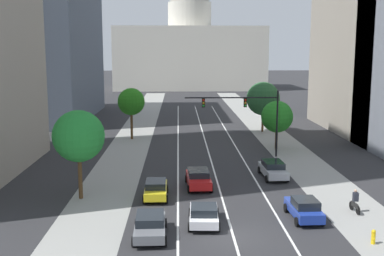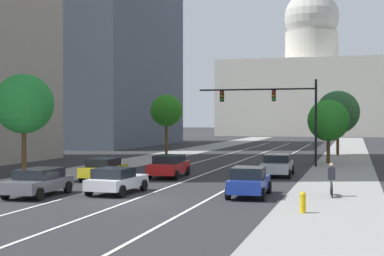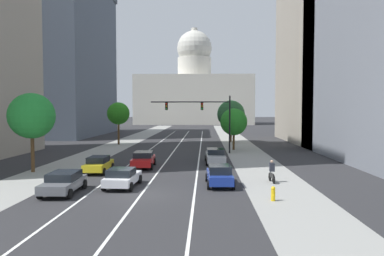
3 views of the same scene
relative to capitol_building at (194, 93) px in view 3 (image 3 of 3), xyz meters
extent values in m
plane|color=#2B2B2D|center=(0.00, -76.29, -11.94)|extent=(400.00, 400.00, 0.00)
cube|color=gray|center=(-9.46, -81.29, -11.93)|extent=(4.94, 130.00, 0.01)
cube|color=gray|center=(9.46, -81.29, -11.93)|extent=(4.94, 130.00, 0.01)
cube|color=white|center=(-3.49, -91.29, -11.93)|extent=(0.16, 90.00, 0.01)
cube|color=white|center=(0.00, -91.29, -11.93)|extent=(0.16, 90.00, 0.01)
cube|color=white|center=(3.49, -91.29, -11.93)|extent=(0.16, 90.00, 0.01)
cube|color=#4C5666|center=(-27.33, -62.14, 4.19)|extent=(17.69, 29.60, 32.26)
cube|color=#9E9384|center=(27.97, -77.92, 8.91)|extent=(18.96, 26.34, 41.69)
cube|color=beige|center=(0.00, 0.00, -2.89)|extent=(43.47, 22.51, 18.10)
cylinder|color=beige|center=(0.00, 0.00, 9.76)|extent=(12.78, 12.78, 7.18)
sphere|color=beige|center=(0.00, 0.00, 16.98)|extent=(13.22, 13.22, 13.22)
cylinder|color=beige|center=(0.00, 0.00, 22.93)|extent=(2.38, 2.38, 3.31)
cube|color=red|center=(-1.75, -105.30, -11.28)|extent=(2.09, 4.68, 0.68)
cube|color=black|center=(-1.75, -105.25, -10.67)|extent=(1.83, 2.44, 0.52)
cylinder|color=black|center=(-2.76, -103.78, -11.62)|extent=(0.25, 0.65, 0.64)
cylinder|color=black|center=(-0.89, -103.69, -11.62)|extent=(0.25, 0.65, 0.64)
cylinder|color=black|center=(-2.60, -106.90, -11.62)|extent=(0.25, 0.65, 0.64)
cylinder|color=black|center=(-0.74, -106.81, -11.62)|extent=(0.25, 0.65, 0.64)
cube|color=#1E389E|center=(5.24, -113.22, -11.29)|extent=(1.87, 4.26, 0.65)
cube|color=black|center=(5.25, -113.58, -10.68)|extent=(1.65, 2.02, 0.57)
cylinder|color=black|center=(4.33, -111.83, -11.62)|extent=(0.24, 0.65, 0.64)
cylinder|color=black|center=(6.04, -111.77, -11.62)|extent=(0.24, 0.65, 0.64)
cylinder|color=black|center=(4.44, -114.68, -11.62)|extent=(0.24, 0.65, 0.64)
cylinder|color=black|center=(6.15, -114.61, -11.62)|extent=(0.24, 0.65, 0.64)
cube|color=slate|center=(-5.24, -116.16, -11.32)|extent=(1.99, 4.42, 0.58)
cube|color=black|center=(-5.25, -115.99, -10.78)|extent=(1.79, 2.43, 0.51)
cylinder|color=black|center=(-6.22, -114.70, -11.62)|extent=(0.24, 0.65, 0.64)
cylinder|color=black|center=(-4.34, -114.65, -11.62)|extent=(0.24, 0.65, 0.64)
cylinder|color=black|center=(-6.15, -117.67, -11.62)|extent=(0.24, 0.65, 0.64)
cylinder|color=black|center=(-4.26, -117.63, -11.62)|extent=(0.24, 0.65, 0.64)
cube|color=yellow|center=(-5.24, -108.18, -11.31)|extent=(1.74, 4.20, 0.61)
cube|color=black|center=(-5.24, -108.25, -10.76)|extent=(1.58, 2.20, 0.50)
cylinder|color=black|center=(-6.10, -106.77, -11.62)|extent=(0.23, 0.64, 0.64)
cylinder|color=black|center=(-4.40, -106.75, -11.62)|extent=(0.23, 0.64, 0.64)
cylinder|color=black|center=(-6.08, -109.61, -11.62)|extent=(0.23, 0.64, 0.64)
cylinder|color=black|center=(-4.38, -109.60, -11.62)|extent=(0.23, 0.64, 0.64)
cube|color=silver|center=(-1.75, -114.03, -11.34)|extent=(2.05, 4.16, 0.56)
cube|color=black|center=(-1.76, -114.45, -10.80)|extent=(1.80, 1.98, 0.52)
cylinder|color=black|center=(-2.62, -112.60, -11.62)|extent=(0.25, 0.65, 0.64)
cylinder|color=black|center=(-0.75, -112.68, -11.62)|extent=(0.25, 0.65, 0.64)
cylinder|color=black|center=(-2.74, -115.38, -11.62)|extent=(0.25, 0.65, 0.64)
cylinder|color=black|center=(-0.87, -115.46, -11.62)|extent=(0.25, 0.65, 0.64)
cube|color=#B2B5BA|center=(5.24, -102.33, -11.28)|extent=(2.02, 4.85, 0.67)
cube|color=black|center=(5.24, -102.32, -10.68)|extent=(1.79, 2.56, 0.54)
cylinder|color=black|center=(4.26, -100.74, -11.62)|extent=(0.24, 0.65, 0.64)
cylinder|color=black|center=(6.10, -100.67, -11.62)|extent=(0.24, 0.65, 0.64)
cylinder|color=black|center=(4.38, -103.99, -11.62)|extent=(0.24, 0.65, 0.64)
cylinder|color=black|center=(6.22, -103.92, -11.62)|extent=(0.24, 0.65, 0.64)
cylinder|color=black|center=(7.29, -93.73, -8.29)|extent=(0.20, 0.20, 7.30)
cylinder|color=black|center=(2.27, -93.73, -5.41)|extent=(10.03, 0.14, 0.14)
cube|color=black|center=(3.78, -93.73, -5.96)|extent=(0.32, 0.28, 0.96)
sphere|color=red|center=(3.78, -93.88, -5.66)|extent=(0.20, 0.20, 0.20)
sphere|color=orange|center=(3.78, -93.88, -5.96)|extent=(0.20, 0.20, 0.20)
sphere|color=green|center=(3.78, -93.88, -6.26)|extent=(0.20, 0.20, 0.20)
cube|color=black|center=(-0.74, -93.73, -5.96)|extent=(0.32, 0.28, 0.96)
sphere|color=red|center=(-0.74, -93.88, -5.66)|extent=(0.20, 0.20, 0.20)
sphere|color=orange|center=(-0.74, -93.88, -5.96)|extent=(0.20, 0.20, 0.20)
sphere|color=green|center=(-0.74, -93.88, -6.26)|extent=(0.20, 0.20, 0.20)
cylinder|color=yellow|center=(8.34, -117.69, -11.59)|extent=(0.26, 0.26, 0.70)
sphere|color=yellow|center=(8.34, -117.69, -11.16)|extent=(0.26, 0.26, 0.26)
cylinder|color=yellow|center=(8.34, -117.85, -11.55)|extent=(0.10, 0.12, 0.10)
cylinder|color=black|center=(9.34, -112.53, -11.61)|extent=(0.11, 0.66, 0.66)
cylinder|color=black|center=(9.24, -111.50, -11.61)|extent=(0.11, 0.66, 0.66)
cube|color=black|center=(9.29, -112.02, -11.39)|extent=(0.15, 1.00, 0.36)
cube|color=#262833|center=(9.29, -112.06, -10.76)|extent=(0.38, 0.31, 0.64)
sphere|color=tan|center=(9.29, -112.00, -10.33)|extent=(0.22, 0.22, 0.22)
cylinder|color=#51381E|center=(-9.57, -82.78, -10.08)|extent=(0.32, 0.32, 3.71)
sphere|color=#257419|center=(-9.57, -82.78, -6.99)|extent=(3.53, 3.53, 3.53)
cylinder|color=#51381E|center=(8.59, -77.60, -10.39)|extent=(0.32, 0.32, 3.10)
sphere|color=#285930|center=(8.59, -77.60, -7.18)|extent=(4.74, 4.74, 4.74)
cylinder|color=#51381E|center=(8.12, -89.67, -10.66)|extent=(0.32, 0.32, 2.56)
sphere|color=#268023|center=(8.12, -89.67, -8.07)|extent=(3.73, 3.73, 3.73)
cylinder|color=#51381E|center=(-11.18, -108.14, -10.14)|extent=(0.32, 0.32, 3.60)
sphere|color=#238532|center=(-11.18, -108.14, -6.92)|extent=(4.05, 4.05, 4.05)
camera|label=1|loc=(-3.42, -144.83, -0.28)|focal=44.78mm
camera|label=2|loc=(10.46, -141.92, -7.98)|focal=53.07mm
camera|label=3|loc=(4.19, -139.71, -6.34)|focal=33.94mm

